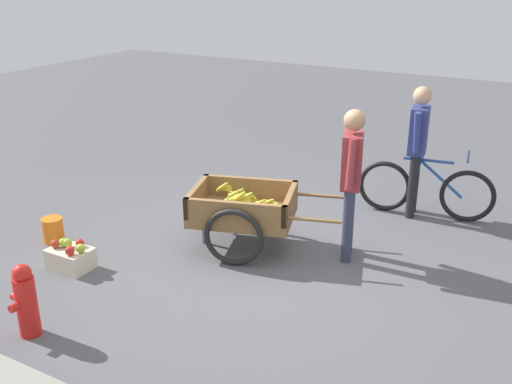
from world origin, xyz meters
name	(u,v)px	position (x,y,z in m)	size (l,w,h in m)	color
ground_plane	(265,263)	(0.00, 0.00, 0.00)	(24.00, 24.00, 0.00)	#56565B
fruit_cart	(243,211)	(0.39, -0.21, 0.44)	(1.80, 1.22, 0.72)	olive
vendor_person	(351,172)	(-0.70, -0.57, 0.98)	(0.29, 0.57, 1.63)	#333851
bicycle	(425,189)	(-1.14, -2.08, 0.35)	(1.65, 0.46, 0.85)	black
cyclist_person	(418,140)	(-0.99, -2.06, 0.98)	(0.25, 0.58, 1.63)	black
fire_hydrant	(26,300)	(1.15, 2.12, 0.33)	(0.25, 0.25, 0.67)	red
plastic_bucket	(53,230)	(2.36, 0.72, 0.14)	(0.24, 0.24, 0.29)	orange
apple_crate	(70,257)	(1.71, 1.09, 0.13)	(0.44, 0.32, 0.32)	beige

